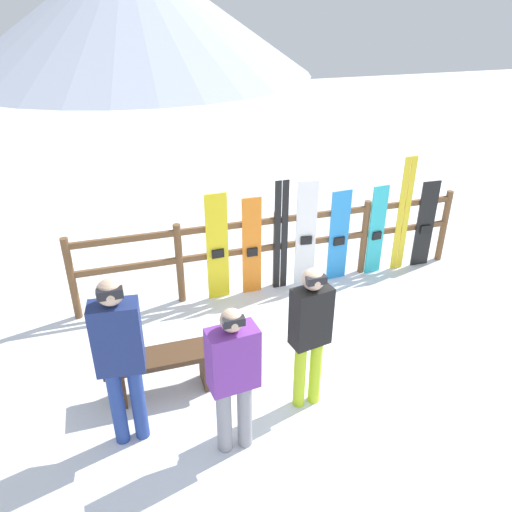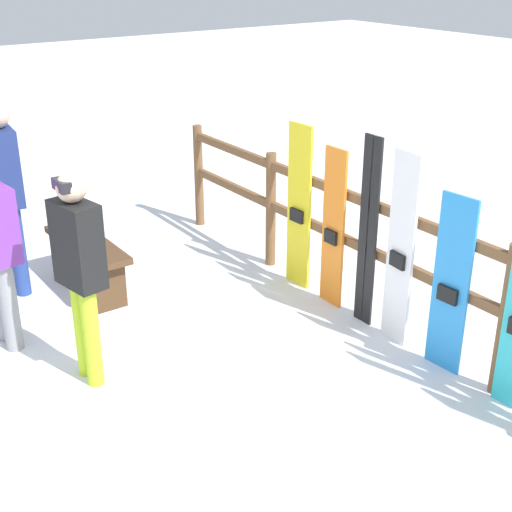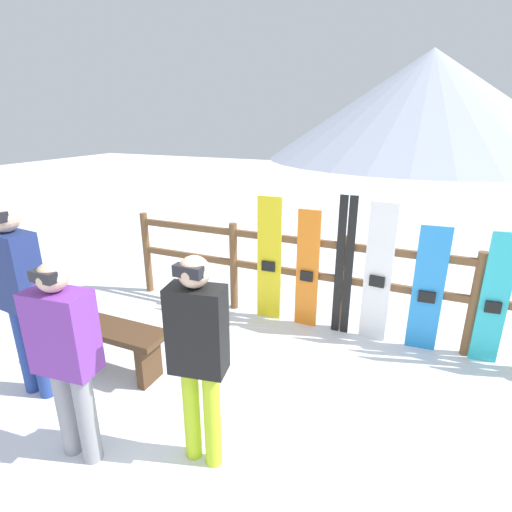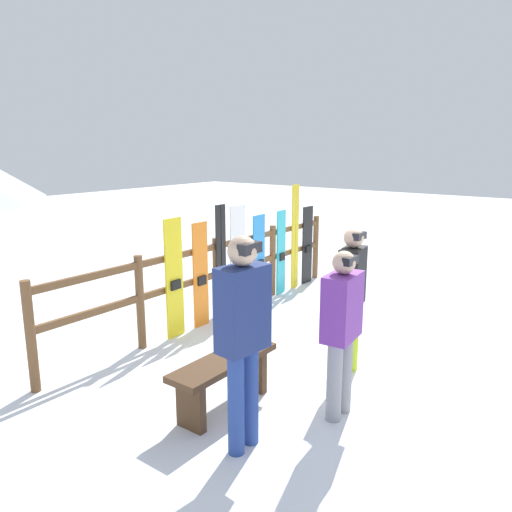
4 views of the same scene
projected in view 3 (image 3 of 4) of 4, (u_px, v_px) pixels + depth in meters
The scene contains 13 objects.
ground_plane at pixel (272, 459), 2.96m from camera, with size 40.00×40.00×0.00m, color white.
mountain_backdrop at pixel (427, 106), 22.82m from camera, with size 18.00×18.00×6.00m.
fence at pixel (341, 275), 4.56m from camera, with size 5.60×0.10×1.15m.
bench at pixel (111, 339), 3.88m from camera, with size 1.18×0.36×0.50m.
person_purple at pixel (66, 352), 2.71m from camera, with size 0.45×0.28×1.54m.
person_navy at pixel (19, 289), 3.34m from camera, with size 0.44×0.27×1.76m.
person_black at pixel (198, 349), 2.66m from camera, with size 0.41×0.27×1.59m.
snowboard_yellow at pixel (269, 260), 4.81m from camera, with size 0.30×0.07×1.54m.
snowboard_orange at pixel (307, 270), 4.65m from camera, with size 0.27×0.06×1.43m.
ski_pair_black at pixel (344, 267), 4.46m from camera, with size 0.19×0.02×1.62m.
snowboard_white at pixel (378, 274), 4.33m from camera, with size 0.29×0.08×1.58m.
snowboard_blue at pixel (428, 290), 4.16m from camera, with size 0.31×0.07×1.38m.
snowboard_cyan at pixel (494, 300), 3.93m from camera, with size 0.26×0.07×1.39m.
Camera 3 is at (0.81, -2.15, 2.40)m, focal length 28.00 mm.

